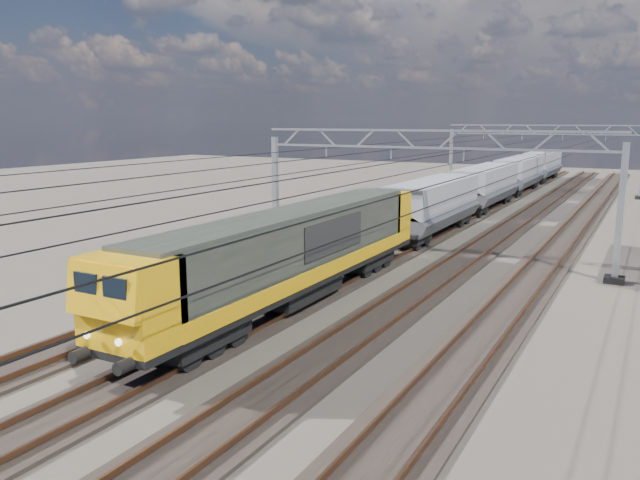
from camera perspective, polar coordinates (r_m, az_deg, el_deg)
The scene contains 14 objects.
ground at distance 30.88m, azimuth 6.93°, elevation -3.40°, with size 160.00×160.00×0.00m, color #2C2521.
track_outer_west at distance 33.46m, azimuth -2.66°, elevation -2.08°, with size 2.60×140.00×0.30m.
track_loco at distance 31.62m, azimuth 3.56°, elevation -2.86°, with size 2.60×140.00×0.30m.
track_inner_east at distance 30.21m, azimuth 10.47°, elevation -3.69°, with size 2.60×140.00×0.30m.
track_outer_east at distance 29.28m, azimuth 17.94°, elevation -4.52°, with size 2.60×140.00×0.30m.
catenary_gantry_mid at distance 33.88m, azimuth 9.60°, elevation 4.52°, with size 19.90×0.90×7.11m.
catenary_gantry_far at distance 68.83m, azimuth 19.53°, elevation 7.24°, with size 19.90×0.90×7.11m.
overhead_wires at distance 37.53m, azimuth 11.71°, elevation 7.88°, with size 12.03×140.00×0.53m.
locomotive at distance 25.67m, azimuth -2.35°, elevation -0.94°, with size 2.76×21.10×3.62m.
hopper_wagon_lead at distance 41.66m, azimuth 10.25°, elevation 3.36°, with size 3.38×13.00×3.25m.
hopper_wagon_mid at distance 55.24m, azimuth 14.94°, elevation 4.99°, with size 3.38×13.00×3.25m.
hopper_wagon_third at distance 69.07m, azimuth 17.77°, elevation 5.97°, with size 3.38×13.00×3.25m.
hopper_wagon_fourth at distance 83.03m, azimuth 19.66°, elevation 6.60°, with size 3.38×13.00×3.25m.
trackside_cabinet at distance 26.65m, azimuth -18.14°, elevation -4.25°, with size 0.43×0.35×1.15m.
Camera 1 is at (10.92, -27.86, 7.61)m, focal length 35.00 mm.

